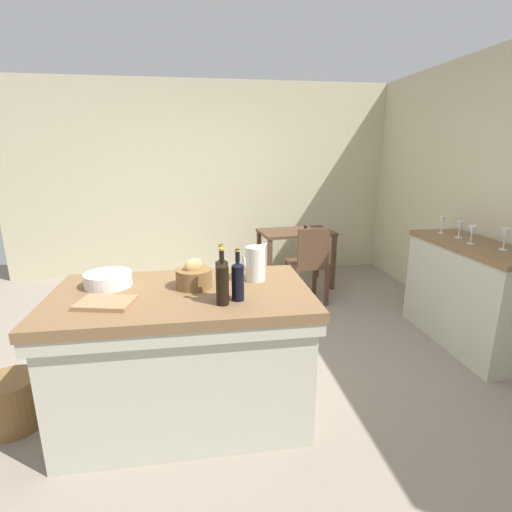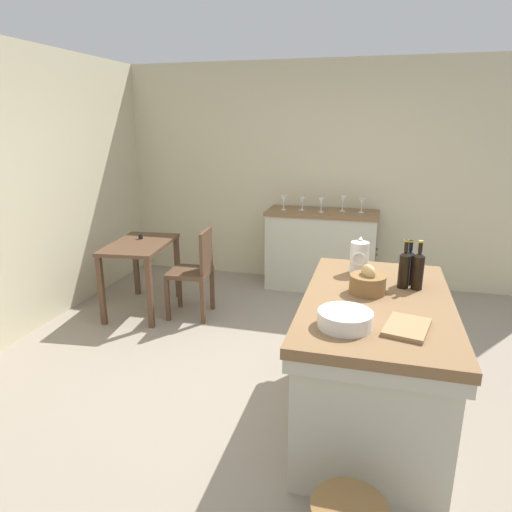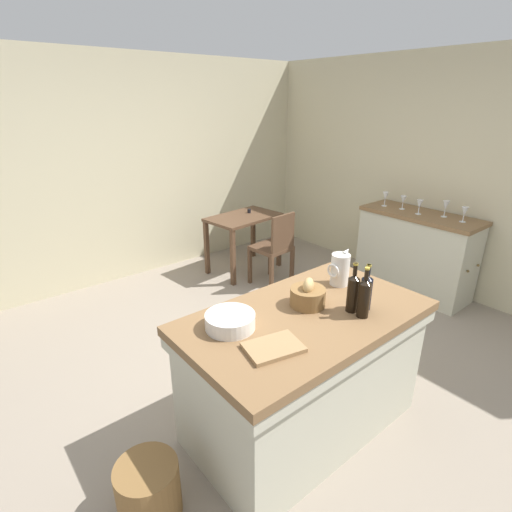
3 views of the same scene
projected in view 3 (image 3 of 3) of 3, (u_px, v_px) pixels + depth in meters
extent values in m
plane|color=gray|center=(270.00, 369.00, 3.30)|extent=(6.76, 6.76, 0.00)
cube|color=beige|center=(127.00, 171.00, 4.68)|extent=(5.32, 0.12, 2.60)
cube|color=beige|center=(449.00, 177.00, 4.35)|extent=(0.12, 5.20, 2.60)
cube|color=brown|center=(306.00, 317.00, 2.44)|extent=(1.57, 0.89, 0.06)
cube|color=#BCBAA3|center=(306.00, 327.00, 2.46)|extent=(1.55, 0.87, 0.08)
cube|color=#BCBAA3|center=(303.00, 375.00, 2.60)|extent=(1.49, 0.81, 0.82)
cube|color=brown|center=(421.00, 215.00, 4.34)|extent=(0.52, 1.27, 0.04)
cube|color=#BCBAA3|center=(415.00, 254.00, 4.51)|extent=(0.49, 1.24, 0.89)
sphere|color=brown|center=(468.00, 271.00, 3.97)|extent=(0.03, 0.03, 0.03)
sphere|color=brown|center=(478.00, 265.00, 4.11)|extent=(0.03, 0.03, 0.03)
cube|color=#513826|center=(243.00, 217.00, 4.96)|extent=(0.95, 0.65, 0.04)
cube|color=#513826|center=(233.00, 258.00, 4.66)|extent=(0.06, 0.06, 0.70)
cube|color=#513826|center=(279.00, 241.00, 5.21)|extent=(0.06, 0.06, 0.70)
cube|color=#513826|center=(207.00, 248.00, 4.98)|extent=(0.06, 0.06, 0.70)
cube|color=#513826|center=(253.00, 233.00, 5.53)|extent=(0.06, 0.06, 0.70)
cylinder|color=black|center=(249.00, 211.00, 5.08)|extent=(0.04, 0.04, 0.05)
cube|color=#513826|center=(271.00, 248.00, 4.67)|extent=(0.43, 0.43, 0.04)
cube|color=#513826|center=(283.00, 233.00, 4.46)|extent=(0.36, 0.06, 0.42)
cube|color=#513826|center=(270.00, 258.00, 4.99)|extent=(0.04, 0.04, 0.44)
cube|color=#513826|center=(250.00, 266.00, 4.76)|extent=(0.04, 0.04, 0.44)
cube|color=#513826|center=(292.00, 267.00, 4.75)|extent=(0.04, 0.04, 0.44)
cube|color=#513826|center=(271.00, 275.00, 4.52)|extent=(0.04, 0.04, 0.44)
cylinder|color=silver|center=(340.00, 270.00, 2.77)|extent=(0.13, 0.13, 0.23)
cone|color=silver|center=(347.00, 251.00, 2.75)|extent=(0.07, 0.04, 0.06)
torus|color=silver|center=(333.00, 271.00, 2.72)|extent=(0.02, 0.10, 0.10)
cylinder|color=silver|center=(230.00, 321.00, 2.26)|extent=(0.29, 0.29, 0.09)
cylinder|color=brown|center=(308.00, 297.00, 2.50)|extent=(0.22, 0.22, 0.12)
ellipsoid|color=tan|center=(308.00, 286.00, 2.47)|extent=(0.14, 0.13, 0.10)
cube|color=#99754C|center=(273.00, 347.00, 2.07)|extent=(0.34, 0.27, 0.02)
cylinder|color=black|center=(366.00, 294.00, 2.45)|extent=(0.07, 0.07, 0.20)
cone|color=black|center=(368.00, 277.00, 2.40)|extent=(0.07, 0.07, 0.02)
cylinder|color=black|center=(369.00, 270.00, 2.39)|extent=(0.03, 0.03, 0.07)
cylinder|color=#B29933|center=(369.00, 266.00, 2.37)|extent=(0.03, 0.03, 0.01)
cylinder|color=black|center=(353.00, 295.00, 2.42)|extent=(0.07, 0.07, 0.22)
cone|color=black|center=(354.00, 277.00, 2.37)|extent=(0.07, 0.07, 0.03)
cylinder|color=black|center=(355.00, 269.00, 2.35)|extent=(0.03, 0.03, 0.08)
cylinder|color=#B29933|center=(356.00, 264.00, 2.34)|extent=(0.03, 0.03, 0.01)
cylinder|color=black|center=(364.00, 300.00, 2.35)|extent=(0.07, 0.07, 0.22)
cone|color=black|center=(366.00, 282.00, 2.31)|extent=(0.07, 0.07, 0.03)
cylinder|color=black|center=(367.00, 274.00, 2.29)|extent=(0.03, 0.03, 0.08)
cylinder|color=#B29933|center=(367.00, 268.00, 2.28)|extent=(0.03, 0.03, 0.01)
cylinder|color=white|center=(463.00, 222.00, 4.03)|extent=(0.06, 0.06, 0.00)
cylinder|color=white|center=(463.00, 219.00, 4.02)|extent=(0.01, 0.01, 0.06)
cone|color=white|center=(465.00, 211.00, 3.99)|extent=(0.07, 0.07, 0.09)
cylinder|color=white|center=(444.00, 217.00, 4.21)|extent=(0.06, 0.06, 0.00)
cylinder|color=white|center=(444.00, 213.00, 4.19)|extent=(0.01, 0.01, 0.07)
cone|color=white|center=(446.00, 205.00, 4.16)|extent=(0.07, 0.07, 0.10)
cylinder|color=white|center=(418.00, 214.00, 4.30)|extent=(0.06, 0.06, 0.00)
cylinder|color=white|center=(419.00, 211.00, 4.29)|extent=(0.01, 0.01, 0.06)
cone|color=white|center=(420.00, 204.00, 4.26)|extent=(0.07, 0.07, 0.09)
cylinder|color=white|center=(402.00, 209.00, 4.50)|extent=(0.06, 0.06, 0.00)
cylinder|color=white|center=(402.00, 206.00, 4.48)|extent=(0.01, 0.01, 0.06)
cone|color=white|center=(403.00, 200.00, 4.46)|extent=(0.07, 0.07, 0.09)
cylinder|color=white|center=(384.00, 206.00, 4.63)|extent=(0.06, 0.06, 0.00)
cylinder|color=white|center=(385.00, 203.00, 4.61)|extent=(0.01, 0.01, 0.07)
cone|color=white|center=(385.00, 196.00, 4.58)|extent=(0.07, 0.07, 0.10)
cylinder|color=brown|center=(149.00, 490.00, 2.10)|extent=(0.34, 0.34, 0.33)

